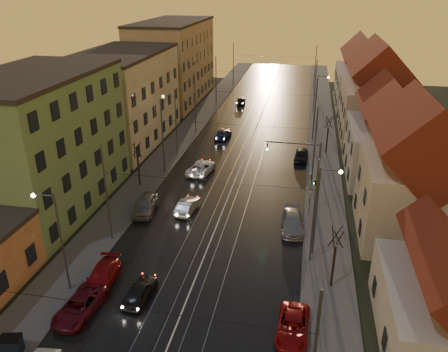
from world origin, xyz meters
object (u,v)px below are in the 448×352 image
Objects in this scene: driving_car_3 at (223,134)px; parked_left_1 at (80,306)px; driving_car_1 at (188,206)px; street_lamp_2 at (174,119)px; traffic_light_mast at (308,167)px; parked_left_3 at (146,205)px; parked_left_2 at (101,278)px; parked_right_0 at (293,326)px; driving_car_0 at (140,291)px; parked_right_2 at (301,155)px; dumpster at (11,346)px; street_lamp_3 at (318,95)px; parked_right_1 at (292,222)px; street_lamp_0 at (56,233)px; street_lamp_1 at (321,203)px; driving_car_4 at (241,101)px; driving_car_2 at (201,168)px.

driving_car_3 is 37.85m from parked_left_1.
driving_car_1 reaches higher than parked_left_1.
street_lamp_2 is 20.89m from traffic_light_mast.
driving_car_3 is at bearing 75.01° from parked_left_3.
parked_right_0 is (14.31, -2.30, -0.08)m from parked_left_2.
parked_right_2 is (10.57, 28.99, 0.04)m from driving_car_0.
parked_left_1 is 3.85× the size of dumpster.
parked_right_1 is at bearing -93.85° from street_lamp_3.
street_lamp_0 is at bearing -112.48° from street_lamp_3.
street_lamp_1 reaches higher than dumpster.
driving_car_0 is at bearing -135.34° from parked_right_1.
street_lamp_3 reaches higher than parked_right_2.
street_lamp_3 is (18.21, 16.00, 0.00)m from street_lamp_2.
parked_left_3 is at bearing 88.70° from parked_left_2.
parked_right_2 reaches higher than dumpster.
street_lamp_1 is at bearing 99.30° from driving_car_4.
driving_car_0 is at bearing -78.33° from street_lamp_2.
driving_car_0 is 4.16m from parked_left_1.
street_lamp_3 is 1.98× the size of driving_car_1.
driving_car_4 is at bearing 85.18° from street_lamp_0.
driving_car_2 is 1.24× the size of parked_right_2.
parked_right_1 reaches higher than dumpster.
parked_left_3 is (-4.07, -0.76, 0.12)m from driving_car_1.
street_lamp_0 is 1.81× the size of driving_car_3.
parked_left_1 is 1.14× the size of parked_right_2.
driving_car_1 is 0.81× the size of driving_car_2.
parked_left_3 is (-4.12, 12.40, 0.14)m from driving_car_0.
driving_car_2 is (-0.90, 9.54, 0.03)m from driving_car_1.
parked_left_2 reaches higher than dumpster.
street_lamp_1 is at bearing -22.02° from parked_left_3.
parked_left_2 is (-15.81, -43.03, -4.20)m from street_lamp_3.
street_lamp_2 reaches higher than parked_right_0.
driving_car_0 is 54.80m from driving_car_4.
street_lamp_0 is at bearing -116.58° from parked_right_2.
street_lamp_3 reaches higher than driving_car_1.
street_lamp_1 is 1.65× the size of parked_right_1.
street_lamp_2 is at bearing 98.66° from parked_left_1.
parked_right_1 is at bearing 143.81° from driving_car_2.
driving_car_0 is 3.19× the size of dumpster.
driving_car_0 is 0.87× the size of driving_car_3.
street_lamp_2 reaches higher than parked_left_1.
parked_left_2 is 7.66m from dumpster.
driving_car_2 is at bearing -122.24° from street_lamp_3.
parked_right_2 reaches higher than driving_car_4.
street_lamp_1 is 1.00× the size of street_lamp_3.
parked_right_2 is at bearing 3.73° from street_lamp_2.
parked_right_1 is at bearing 95.28° from parked_right_0.
parked_right_0 is at bearing 124.20° from driving_car_2.
street_lamp_1 is 14.18m from driving_car_1.
driving_car_4 is at bearing 141.34° from street_lamp_3.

